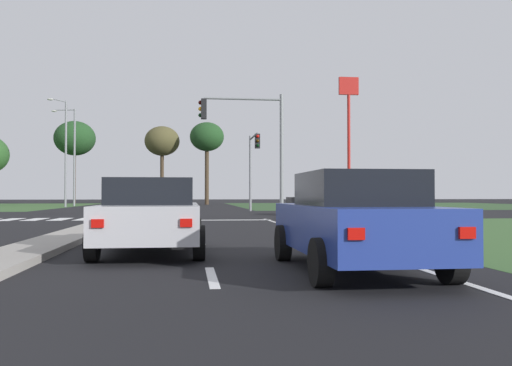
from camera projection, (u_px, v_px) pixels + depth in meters
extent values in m
plane|color=black|center=(134.00, 215.00, 31.47)|extent=(200.00, 200.00, 0.00)
cube|color=#2D4C28|center=(394.00, 205.00, 58.94)|extent=(35.00, 35.00, 0.01)
cube|color=gray|center=(52.00, 243.00, 12.63)|extent=(1.20, 22.00, 0.14)
cube|color=gray|center=(158.00, 205.00, 56.28)|extent=(1.20, 36.00, 0.14)
cube|color=silver|center=(212.00, 277.00, 7.80)|extent=(0.14, 2.00, 0.01)
cube|color=silver|center=(202.00, 241.00, 13.75)|extent=(0.14, 2.00, 0.01)
cube|color=silver|center=(198.00, 227.00, 19.70)|extent=(0.14, 2.00, 0.01)
cube|color=silver|center=(196.00, 220.00, 25.65)|extent=(0.14, 2.00, 0.01)
cube|color=silver|center=(194.00, 215.00, 31.61)|extent=(0.14, 2.00, 0.01)
cube|color=silver|center=(327.00, 239.00, 14.47)|extent=(0.14, 24.00, 0.01)
cube|color=silver|center=(202.00, 220.00, 25.00)|extent=(6.40, 0.50, 0.01)
cube|color=silver|center=(10.00, 219.00, 25.66)|extent=(0.70, 2.80, 0.01)
cube|color=silver|center=(36.00, 219.00, 25.81)|extent=(0.70, 2.80, 0.01)
cube|color=silver|center=(60.00, 219.00, 25.95)|extent=(0.70, 2.80, 0.01)
cube|color=silver|center=(85.00, 219.00, 26.09)|extent=(0.70, 2.80, 0.01)
cube|color=silver|center=(109.00, 219.00, 26.23)|extent=(0.70, 2.80, 0.01)
cube|color=#161E47|center=(140.00, 199.00, 61.25)|extent=(1.75, 4.29, 0.76)
cube|color=black|center=(140.00, 193.00, 61.42)|extent=(1.54, 1.97, 0.52)
cube|color=red|center=(147.00, 198.00, 63.48)|extent=(0.20, 0.04, 0.14)
cube|color=red|center=(136.00, 198.00, 63.32)|extent=(0.20, 0.04, 0.14)
cylinder|color=black|center=(147.00, 202.00, 59.99)|extent=(0.22, 0.64, 0.64)
cylinder|color=black|center=(130.00, 202.00, 59.78)|extent=(0.22, 0.64, 0.64)
cylinder|color=black|center=(148.00, 202.00, 62.72)|extent=(0.22, 0.64, 0.64)
cylinder|color=black|center=(133.00, 202.00, 62.50)|extent=(0.22, 0.64, 0.64)
cube|color=black|center=(325.00, 203.00, 31.05)|extent=(4.26, 1.83, 0.72)
cube|color=black|center=(328.00, 193.00, 31.08)|extent=(1.96, 1.61, 0.52)
cube|color=red|center=(365.00, 202.00, 30.63)|extent=(0.04, 0.20, 0.14)
cube|color=red|center=(358.00, 202.00, 32.01)|extent=(0.04, 0.20, 0.14)
cylinder|color=black|center=(305.00, 210.00, 29.97)|extent=(0.64, 0.22, 0.64)
cylinder|color=black|center=(299.00, 209.00, 31.78)|extent=(0.64, 0.22, 0.64)
cylinder|color=black|center=(353.00, 210.00, 30.31)|extent=(0.64, 0.22, 0.64)
cylinder|color=black|center=(344.00, 209.00, 32.12)|extent=(0.64, 0.22, 0.64)
cube|color=#B7B7BC|center=(152.00, 221.00, 11.11)|extent=(1.88, 4.53, 0.67)
cube|color=black|center=(151.00, 192.00, 10.98)|extent=(1.65, 2.08, 0.52)
cube|color=red|center=(98.00, 223.00, 8.76)|extent=(0.20, 0.04, 0.14)
cube|color=red|center=(186.00, 223.00, 8.94)|extent=(0.20, 0.04, 0.14)
cylinder|color=black|center=(115.00, 232.00, 12.43)|extent=(0.22, 0.64, 0.64)
cylinder|color=black|center=(196.00, 232.00, 12.66)|extent=(0.22, 0.64, 0.64)
cylinder|color=black|center=(92.00, 244.00, 9.55)|extent=(0.22, 0.64, 0.64)
cylinder|color=black|center=(199.00, 243.00, 9.78)|extent=(0.22, 0.64, 0.64)
cube|color=navy|center=(354.00, 228.00, 8.48)|extent=(1.78, 4.41, 0.71)
cube|color=black|center=(357.00, 189.00, 8.35)|extent=(1.56, 2.03, 0.52)
cube|color=red|center=(356.00, 234.00, 6.19)|extent=(0.20, 0.04, 0.14)
cube|color=red|center=(467.00, 233.00, 6.36)|extent=(0.20, 0.04, 0.14)
cylinder|color=black|center=(283.00, 243.00, 9.77)|extent=(0.22, 0.64, 0.64)
cylinder|color=black|center=(378.00, 242.00, 9.99)|extent=(0.22, 0.64, 0.64)
cylinder|color=black|center=(321.00, 262.00, 6.97)|extent=(0.22, 0.64, 0.64)
cylinder|color=black|center=(451.00, 260.00, 7.19)|extent=(0.22, 0.64, 0.64)
cube|color=slate|center=(129.00, 200.00, 50.84)|extent=(1.77, 4.48, 0.71)
cube|color=black|center=(129.00, 193.00, 51.00)|extent=(1.56, 2.06, 0.52)
cube|color=red|center=(139.00, 199.00, 53.17)|extent=(0.20, 0.04, 0.14)
cube|color=red|center=(125.00, 199.00, 53.00)|extent=(0.20, 0.04, 0.14)
cylinder|color=black|center=(137.00, 204.00, 49.52)|extent=(0.22, 0.64, 0.64)
cylinder|color=black|center=(118.00, 204.00, 49.30)|extent=(0.22, 0.64, 0.64)
cylinder|color=black|center=(140.00, 203.00, 52.36)|extent=(0.22, 0.64, 0.64)
cylinder|color=black|center=(121.00, 204.00, 52.14)|extent=(0.22, 0.64, 0.64)
cylinder|color=gray|center=(282.00, 157.00, 25.93)|extent=(0.18, 0.18, 6.02)
cylinder|color=gray|center=(243.00, 99.00, 25.76)|extent=(3.73, 0.12, 0.12)
cube|color=black|center=(204.00, 109.00, 25.52)|extent=(0.26, 0.32, 0.95)
sphere|color=#360503|center=(200.00, 103.00, 25.50)|extent=(0.20, 0.20, 0.20)
sphere|color=orange|center=(200.00, 109.00, 25.50)|extent=(0.20, 0.20, 0.20)
sphere|color=black|center=(200.00, 115.00, 25.49)|extent=(0.20, 0.20, 0.20)
cylinder|color=gray|center=(250.00, 173.00, 39.02)|extent=(0.18, 0.18, 5.44)
cylinder|color=gray|center=(254.00, 136.00, 37.09)|extent=(0.12, 4.01, 0.12)
cube|color=black|center=(257.00, 141.00, 35.08)|extent=(0.32, 0.26, 0.95)
sphere|color=red|center=(258.00, 136.00, 34.93)|extent=(0.20, 0.20, 0.20)
sphere|color=#3A2405|center=(258.00, 141.00, 34.93)|extent=(0.20, 0.20, 0.20)
sphere|color=black|center=(258.00, 145.00, 34.92)|extent=(0.20, 0.20, 0.20)
cylinder|color=gray|center=(66.00, 154.00, 51.47)|extent=(0.20, 0.20, 10.15)
cylinder|color=gray|center=(58.00, 100.00, 50.60)|extent=(1.11, 1.88, 0.10)
ellipsoid|color=#B2B2A8|center=(50.00, 99.00, 49.62)|extent=(0.56, 0.28, 0.20)
cylinder|color=gray|center=(74.00, 157.00, 55.40)|extent=(0.20, 0.20, 10.00)
cylinder|color=gray|center=(64.00, 110.00, 55.54)|extent=(2.15, 0.45, 0.10)
ellipsoid|color=#B2B2A8|center=(54.00, 111.00, 55.58)|extent=(0.56, 0.28, 0.20)
cylinder|color=red|center=(349.00, 151.00, 48.97)|extent=(0.28, 0.28, 10.27)
cube|color=red|center=(349.00, 86.00, 49.10)|extent=(1.80, 0.30, 1.60)
torus|color=yellow|center=(344.00, 86.00, 49.22)|extent=(0.96, 0.16, 0.96)
torus|color=yellow|center=(352.00, 87.00, 49.31)|extent=(0.96, 0.16, 0.96)
cylinder|color=#423323|center=(75.00, 177.00, 66.44)|extent=(0.29, 0.29, 6.75)
ellipsoid|color=#1E421E|center=(75.00, 138.00, 66.54)|extent=(5.00, 5.00, 4.25)
cylinder|color=#423323|center=(162.00, 177.00, 65.98)|extent=(0.45, 0.45, 6.58)
ellipsoid|color=#4C4728|center=(162.00, 141.00, 66.07)|extent=(4.25, 4.25, 3.62)
cylinder|color=#423323|center=(207.00, 175.00, 64.19)|extent=(0.48, 0.48, 6.97)
ellipsoid|color=#1E421E|center=(207.00, 137.00, 64.28)|extent=(4.05, 4.05, 3.44)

